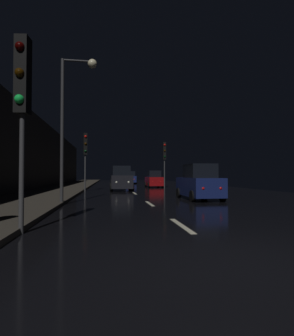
{
  "coord_description": "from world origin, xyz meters",
  "views": [
    {
      "loc": [
        -2.05,
        -4.28,
        1.43
      ],
      "look_at": [
        1.62,
        20.65,
        2.07
      ],
      "focal_mm": 28.48,
      "sensor_mm": 36.0,
      "label": 1
    }
  ],
  "objects_px": {
    "traffic_light_far_left": "(85,149)",
    "streetlamp_overhead": "(72,107)",
    "car_parked_right_far": "(154,180)",
    "car_parked_right_near": "(199,183)",
    "car_distant_taillights": "(130,178)",
    "traffic_light_near_left": "(22,90)",
    "car_approaching_headlights": "(121,179)",
    "traffic_light_far_right": "(164,155)"
  },
  "relations": [
    {
      "from": "traffic_light_far_right",
      "to": "car_parked_right_near",
      "type": "distance_m",
      "value": 13.58
    },
    {
      "from": "car_distant_taillights",
      "to": "traffic_light_far_left",
      "type": "bearing_deg",
      "value": 164.35
    },
    {
      "from": "car_approaching_headlights",
      "to": "traffic_light_far_left",
      "type": "bearing_deg",
      "value": -72.08
    },
    {
      "from": "traffic_light_far_right",
      "to": "streetlamp_overhead",
      "type": "height_order",
      "value": "streetlamp_overhead"
    },
    {
      "from": "streetlamp_overhead",
      "to": "car_parked_right_far",
      "type": "distance_m",
      "value": 18.99
    },
    {
      "from": "car_approaching_headlights",
      "to": "car_distant_taillights",
      "type": "bearing_deg",
      "value": 172.74
    },
    {
      "from": "traffic_light_far_left",
      "to": "traffic_light_far_right",
      "type": "height_order",
      "value": "traffic_light_far_left"
    },
    {
      "from": "traffic_light_near_left",
      "to": "streetlamp_overhead",
      "type": "height_order",
      "value": "streetlamp_overhead"
    },
    {
      "from": "streetlamp_overhead",
      "to": "car_distant_taillights",
      "type": "bearing_deg",
      "value": 80.1
    },
    {
      "from": "streetlamp_overhead",
      "to": "car_approaching_headlights",
      "type": "distance_m",
      "value": 12.59
    },
    {
      "from": "streetlamp_overhead",
      "to": "traffic_light_far_left",
      "type": "bearing_deg",
      "value": 91.39
    },
    {
      "from": "traffic_light_near_left",
      "to": "streetlamp_overhead",
      "type": "xyz_separation_m",
      "value": [
        0.37,
        6.29,
        1.21
      ]
    },
    {
      "from": "car_parked_right_far",
      "to": "car_parked_right_near",
      "type": "relative_size",
      "value": 0.93
    },
    {
      "from": "traffic_light_far_left",
      "to": "car_parked_right_far",
      "type": "height_order",
      "value": "traffic_light_far_left"
    },
    {
      "from": "traffic_light_near_left",
      "to": "car_approaching_headlights",
      "type": "height_order",
      "value": "traffic_light_near_left"
    },
    {
      "from": "streetlamp_overhead",
      "to": "car_approaching_headlights",
      "type": "height_order",
      "value": "streetlamp_overhead"
    },
    {
      "from": "streetlamp_overhead",
      "to": "car_distant_taillights",
      "type": "height_order",
      "value": "streetlamp_overhead"
    },
    {
      "from": "streetlamp_overhead",
      "to": "car_distant_taillights",
      "type": "distance_m",
      "value": 31.37
    },
    {
      "from": "traffic_light_near_left",
      "to": "streetlamp_overhead",
      "type": "bearing_deg",
      "value": -176.48
    },
    {
      "from": "traffic_light_far_right",
      "to": "streetlamp_overhead",
      "type": "bearing_deg",
      "value": -26.5
    },
    {
      "from": "traffic_light_near_left",
      "to": "car_parked_right_far",
      "type": "relative_size",
      "value": 1.27
    },
    {
      "from": "traffic_light_far_left",
      "to": "traffic_light_near_left",
      "type": "bearing_deg",
      "value": -12.71
    },
    {
      "from": "traffic_light_near_left",
      "to": "car_parked_right_near",
      "type": "relative_size",
      "value": 1.18
    },
    {
      "from": "car_distant_taillights",
      "to": "streetlamp_overhead",
      "type": "bearing_deg",
      "value": 170.1
    },
    {
      "from": "traffic_light_near_left",
      "to": "car_distant_taillights",
      "type": "xyz_separation_m",
      "value": [
        5.72,
        36.97,
        -2.57
      ]
    },
    {
      "from": "traffic_light_far_right",
      "to": "car_parked_right_near",
      "type": "height_order",
      "value": "traffic_light_far_right"
    },
    {
      "from": "traffic_light_far_right",
      "to": "car_parked_right_near",
      "type": "relative_size",
      "value": 1.22
    },
    {
      "from": "traffic_light_far_right",
      "to": "car_distant_taillights",
      "type": "xyz_separation_m",
      "value": [
        -2.42,
        15.56,
        -2.7
      ]
    },
    {
      "from": "traffic_light_far_left",
      "to": "streetlamp_overhead",
      "type": "height_order",
      "value": "streetlamp_overhead"
    },
    {
      "from": "traffic_light_far_left",
      "to": "car_approaching_headlights",
      "type": "xyz_separation_m",
      "value": [
        3.19,
        1.03,
        -2.68
      ]
    },
    {
      "from": "traffic_light_near_left",
      "to": "streetlamp_overhead",
      "type": "distance_m",
      "value": 6.42
    },
    {
      "from": "car_parked_right_far",
      "to": "car_distant_taillights",
      "type": "xyz_separation_m",
      "value": [
        -1.62,
        13.43,
        0.05
      ]
    },
    {
      "from": "car_distant_taillights",
      "to": "car_parked_right_near",
      "type": "height_order",
      "value": "car_parked_right_near"
    },
    {
      "from": "traffic_light_far_right",
      "to": "car_approaching_headlights",
      "type": "distance_m",
      "value": 6.47
    },
    {
      "from": "car_parked_right_far",
      "to": "car_parked_right_near",
      "type": "bearing_deg",
      "value": -180.0
    },
    {
      "from": "traffic_light_far_left",
      "to": "streetlamp_overhead",
      "type": "relative_size",
      "value": 0.72
    },
    {
      "from": "traffic_light_far_left",
      "to": "car_distant_taillights",
      "type": "relative_size",
      "value": 1.27
    },
    {
      "from": "car_distant_taillights",
      "to": "car_parked_right_near",
      "type": "xyz_separation_m",
      "value": [
        1.62,
        -28.85,
        0.01
      ]
    },
    {
      "from": "traffic_light_near_left",
      "to": "car_approaching_headlights",
      "type": "xyz_separation_m",
      "value": [
        3.3,
        17.97,
        -2.46
      ]
    },
    {
      "from": "traffic_light_near_left",
      "to": "car_parked_right_far",
      "type": "xyz_separation_m",
      "value": [
        7.34,
        23.54,
        -2.62
      ]
    },
    {
      "from": "traffic_light_far_left",
      "to": "car_approaching_headlights",
      "type": "height_order",
      "value": "traffic_light_far_left"
    },
    {
      "from": "car_parked_right_far",
      "to": "streetlamp_overhead",
      "type": "bearing_deg",
      "value": 157.99
    }
  ]
}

